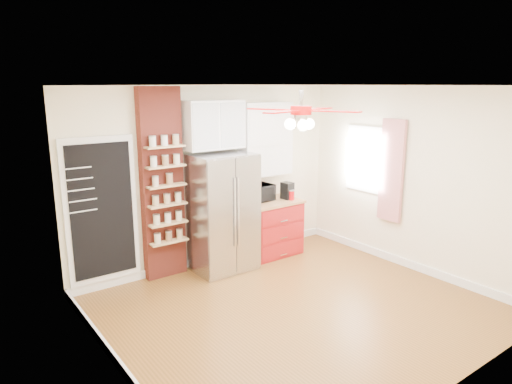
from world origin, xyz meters
TOP-DOWN VIEW (x-y plane):
  - floor at (0.00, 0.00)m, footprint 4.50×4.50m
  - ceiling at (0.00, 0.00)m, footprint 4.50×4.50m
  - wall_back at (0.00, 2.00)m, footprint 4.50×0.02m
  - wall_front at (0.00, -2.00)m, footprint 4.50×0.02m
  - wall_left at (-2.25, 0.00)m, footprint 0.02×4.00m
  - wall_right at (2.25, 0.00)m, footprint 0.02×4.00m
  - chalkboard at (-1.70, 1.96)m, footprint 0.95×0.05m
  - brick_pillar at (-0.85, 1.92)m, footprint 0.60×0.16m
  - fridge at (-0.05, 1.63)m, footprint 0.90×0.70m
  - upper_glass_cabinet at (-0.05, 1.82)m, footprint 0.90×0.35m
  - red_cabinet at (0.92, 1.68)m, footprint 0.94×0.64m
  - upper_shelf_unit at (0.92, 1.85)m, footprint 0.90×0.30m
  - window at (2.23, 0.90)m, footprint 0.04×0.75m
  - curtain at (2.18, 0.35)m, footprint 0.06×0.40m
  - ceiling_fan at (0.00, 0.00)m, footprint 1.40×1.40m
  - toaster_oven at (0.73, 1.79)m, footprint 0.50×0.35m
  - coffee_maker at (1.20, 1.62)m, footprint 0.17×0.20m
  - canister_left at (1.21, 1.53)m, footprint 0.12×0.12m
  - canister_right at (1.20, 1.71)m, footprint 0.12×0.12m
  - pantry_jar_oats at (-1.01, 1.77)m, footprint 0.09×0.09m
  - pantry_jar_beans at (-0.80, 1.78)m, footprint 0.12×0.12m

SIDE VIEW (x-z plane):
  - floor at x=0.00m, z-range 0.00..0.00m
  - red_cabinet at x=0.92m, z-range 0.00..0.90m
  - fridge at x=-0.05m, z-range 0.00..1.75m
  - canister_right at x=1.20m, z-range 0.90..1.04m
  - canister_left at x=1.21m, z-range 0.90..1.05m
  - toaster_oven at x=0.73m, z-range 0.90..1.17m
  - coffee_maker at x=1.20m, z-range 0.90..1.18m
  - chalkboard at x=-1.70m, z-range 0.12..2.08m
  - wall_back at x=0.00m, z-range 0.00..2.70m
  - wall_front at x=0.00m, z-range 0.00..2.70m
  - wall_left at x=-2.25m, z-range 0.00..2.70m
  - wall_right at x=2.25m, z-range 0.00..2.70m
  - brick_pillar at x=-0.85m, z-range 0.00..2.70m
  - pantry_jar_oats at x=-1.01m, z-range 1.37..1.50m
  - pantry_jar_beans at x=-0.80m, z-range 1.37..1.52m
  - curtain at x=2.18m, z-range 0.67..2.23m
  - window at x=2.23m, z-range 1.02..2.08m
  - upper_shelf_unit at x=0.92m, z-range 1.30..2.45m
  - upper_glass_cabinet at x=-0.05m, z-range 1.80..2.50m
  - ceiling_fan at x=0.00m, z-range 2.20..2.65m
  - ceiling at x=0.00m, z-range 2.70..2.70m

